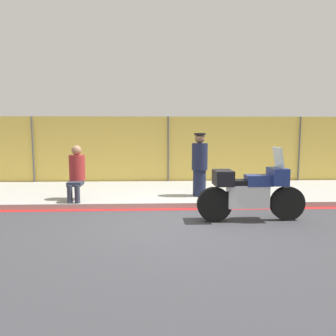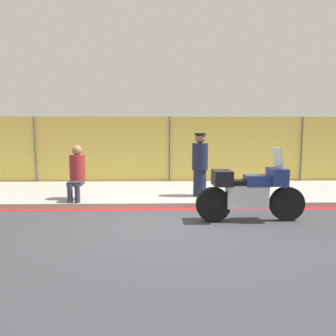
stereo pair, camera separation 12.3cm
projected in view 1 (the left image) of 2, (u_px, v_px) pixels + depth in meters
ground_plane at (177, 223)px, 6.49m from camera, size 120.00×120.00×0.00m
sidewalk at (171, 192)px, 9.34m from camera, size 32.87×3.31×0.13m
curb_paint_stripe at (174, 209)px, 7.62m from camera, size 32.87×0.18×0.01m
storefront_fence at (168, 151)px, 10.95m from camera, size 31.23×0.17×2.27m
motorcycle at (251, 191)px, 6.62m from camera, size 2.21×0.52×1.50m
officer_standing at (200, 164)px, 8.46m from camera, size 0.41×0.41×1.63m
person_seated_on_curb at (77, 170)px, 7.99m from camera, size 0.39×0.69×1.34m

